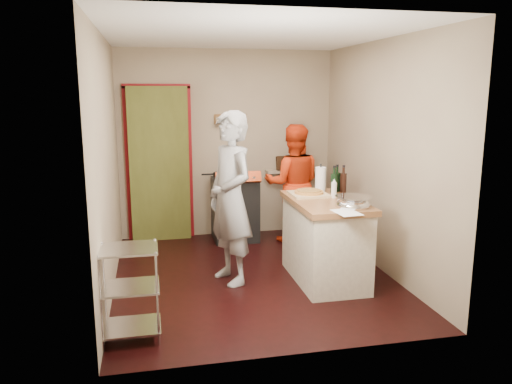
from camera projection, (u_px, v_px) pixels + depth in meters
floor at (252, 275)px, 5.61m from camera, size 3.50×3.50×0.00m
back_wall at (182, 157)px, 6.96m from camera, size 3.00×0.44×2.60m
left_wall at (107, 165)px, 5.04m from camera, size 0.04×3.50×2.60m
right_wall at (381, 157)px, 5.66m from camera, size 0.04×3.50×2.60m
ceiling at (252, 34)px, 5.09m from camera, size 3.00×3.50×0.02m
stove at (235, 208)px, 6.89m from camera, size 0.60×0.63×1.00m
wire_shelving at (130, 288)px, 4.11m from camera, size 0.48×0.40×0.80m
island at (325, 238)px, 5.39m from camera, size 0.72×1.34×1.21m
person_stripe at (231, 198)px, 5.27m from camera, size 0.65×0.78×1.84m
person_red at (293, 184)px, 6.76m from camera, size 0.89×0.76×1.60m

